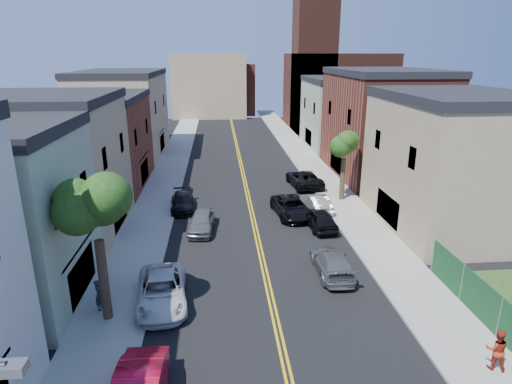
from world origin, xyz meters
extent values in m
cube|color=gray|center=(-7.90, 40.00, 0.07)|extent=(3.20, 100.00, 0.15)
cube|color=gray|center=(7.90, 40.00, 0.07)|extent=(3.20, 100.00, 0.15)
cube|color=gray|center=(-6.15, 40.00, 0.07)|extent=(0.30, 100.00, 0.15)
cube|color=gray|center=(6.15, 40.00, 0.07)|extent=(0.30, 100.00, 0.15)
cube|color=#998466|center=(-14.00, 25.00, 4.50)|extent=(9.00, 10.00, 9.00)
cube|color=brown|center=(-14.00, 36.00, 4.00)|extent=(9.00, 12.00, 8.00)
cube|color=#998466|center=(-14.00, 50.00, 4.75)|extent=(9.00, 16.00, 9.50)
cube|color=#998466|center=(14.00, 24.00, 4.50)|extent=(9.00, 12.00, 9.00)
cube|color=brown|center=(14.00, 38.00, 5.00)|extent=(9.00, 14.00, 10.00)
cube|color=gray|center=(14.00, 52.00, 4.25)|extent=(9.00, 12.00, 8.50)
cube|color=#4C2319|center=(17.50, 68.00, 6.00)|extent=(16.00, 14.00, 12.00)
cube|color=#4C2319|center=(12.50, 64.00, 11.00)|extent=(6.00, 6.00, 22.00)
cube|color=#998466|center=(-4.00, 82.00, 6.00)|extent=(14.00, 8.00, 12.00)
cube|color=brown|center=(0.00, 86.00, 5.00)|extent=(10.00, 8.00, 10.00)
cylinder|color=#37241B|center=(-7.90, 14.00, 2.13)|extent=(0.44, 0.44, 3.96)
sphere|color=#193D10|center=(-7.90, 14.00, 6.45)|extent=(5.20, 5.20, 5.20)
sphere|color=#193D10|center=(-7.38, 13.61, 7.49)|extent=(3.90, 3.90, 3.90)
sphere|color=#193D10|center=(-8.42, 14.52, 5.93)|extent=(3.64, 3.64, 3.64)
cylinder|color=#37241B|center=(7.90, 30.00, 1.91)|extent=(0.44, 0.44, 3.52)
sphere|color=#193D10|center=(7.90, 30.00, 5.65)|extent=(4.40, 4.40, 4.40)
sphere|color=#193D10|center=(8.34, 29.67, 6.53)|extent=(3.30, 3.30, 3.30)
sphere|color=#193D10|center=(7.46, 30.44, 5.21)|extent=(3.08, 3.08, 3.08)
cube|color=slate|center=(-5.40, 1.00, 8.00)|extent=(0.50, 0.25, 0.15)
imported|color=silver|center=(-5.50, 15.20, 0.72)|extent=(2.90, 5.41, 1.44)
imported|color=#55585C|center=(-3.80, 24.35, 0.71)|extent=(2.07, 4.33, 1.43)
imported|color=black|center=(-5.50, 28.97, 0.64)|extent=(2.05, 4.49, 1.27)
imported|color=#52565A|center=(3.80, 17.49, 0.67)|extent=(1.95, 4.67, 1.35)
imported|color=black|center=(4.62, 24.17, 0.72)|extent=(2.09, 4.37, 1.44)
imported|color=#96999D|center=(5.17, 27.70, 0.68)|extent=(1.92, 4.29, 1.37)
imported|color=black|center=(5.50, 34.31, 0.77)|extent=(3.09, 5.75, 1.53)
imported|color=black|center=(3.00, 26.77, 0.72)|extent=(2.94, 5.38, 1.43)
imported|color=#25242C|center=(-8.42, 14.73, 0.93)|extent=(0.41, 0.59, 1.57)
imported|color=maroon|center=(8.15, 9.12, 1.02)|extent=(1.03, 0.93, 1.74)
camera|label=1|loc=(-2.47, -4.05, 12.06)|focal=30.14mm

